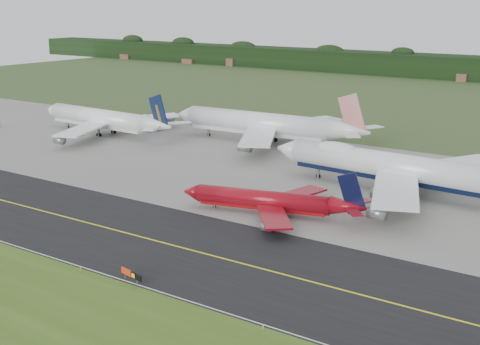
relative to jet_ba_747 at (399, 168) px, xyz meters
The scene contains 13 objects.
ground 52.72m from the jet_ba_747, 113.22° to the right, with size 600.00×600.00×0.00m, color #364B23.
grass_verge 85.88m from the jet_ba_747, 103.95° to the right, with size 400.00×30.00×0.01m, color #375519.
taxiway 56.39m from the jet_ba_747, 111.61° to the right, with size 400.00×32.00×0.02m, color black.
apron 21.59m from the jet_ba_747, behind, with size 400.00×78.00×0.01m, color slate.
taxiway_centreline 56.39m from the jet_ba_747, 111.61° to the right, with size 400.00×0.40×0.00m, color yellow.
taxiway_edge_line 70.98m from the jet_ba_747, 106.98° to the right, with size 400.00×0.25×0.00m, color silver.
jet_ba_747 is the anchor object (origin of this frame).
jet_red_737 31.81m from the jet_ba_747, 116.76° to the right, with size 36.75×29.37×10.04m.
jet_navy_gold 100.08m from the jet_ba_747, behind, with size 56.57×49.27×14.60m.
jet_star_tail 57.95m from the jet_ba_747, 151.58° to the left, with size 63.57×53.20×16.78m.
taxiway_sign 69.04m from the jet_ba_747, 102.25° to the right, with size 4.91×1.20×1.66m.
edge_marker_center 72.98m from the jet_ba_747, 109.35° to the right, with size 0.16×0.16×0.50m, color yellow.
edge_marker_right 69.53m from the jet_ba_747, 82.14° to the right, with size 0.16×0.16×0.50m, color yellow.
Camera 1 is at (71.64, -85.65, 40.49)m, focal length 50.00 mm.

